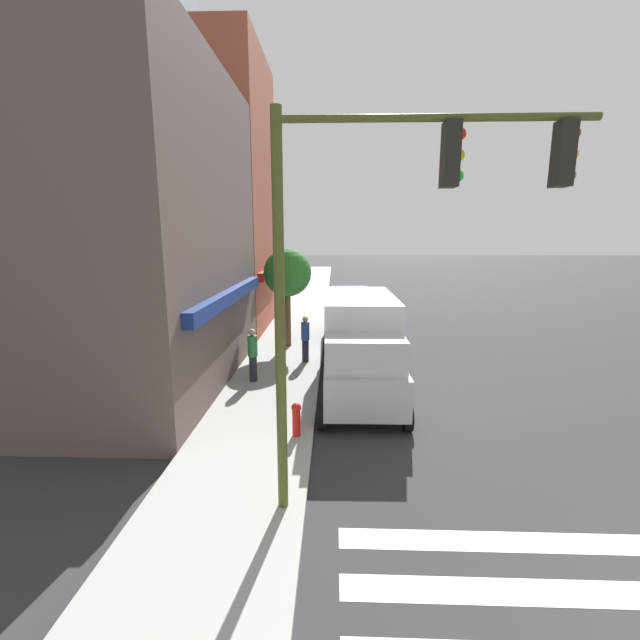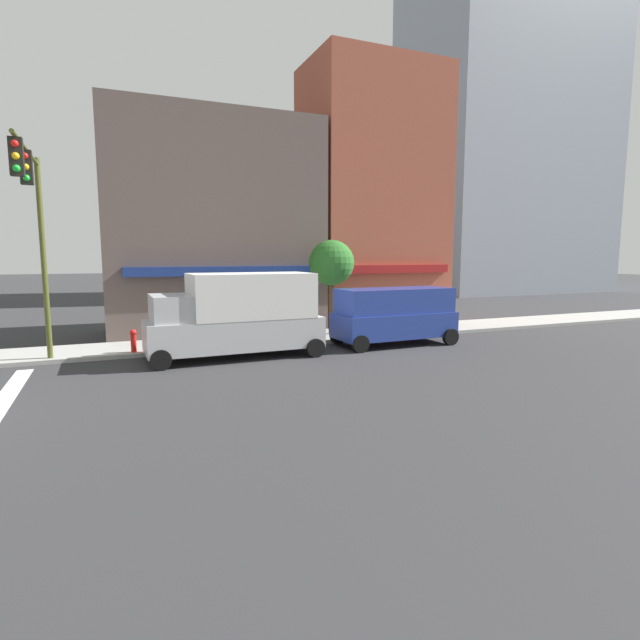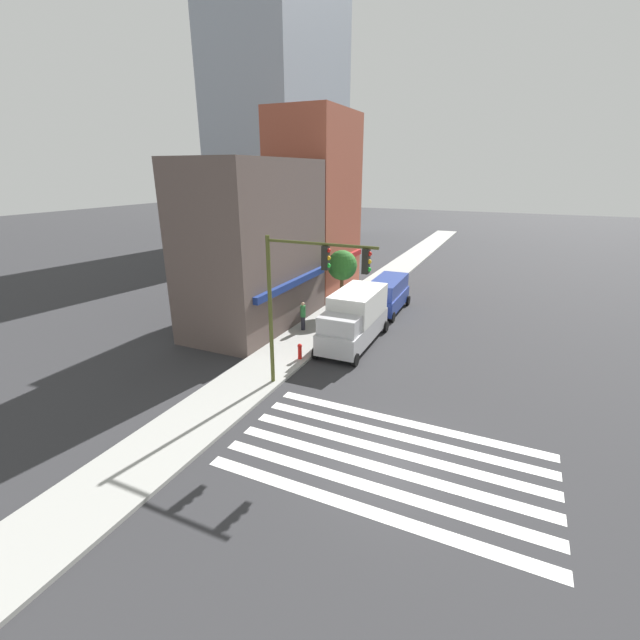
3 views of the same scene
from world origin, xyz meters
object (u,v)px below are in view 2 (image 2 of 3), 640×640
(traffic_signal, at_px, (34,213))
(street_tree, at_px, (331,263))
(box_truck_silver, at_px, (237,314))
(pedestrian_blue_shirt, at_px, (290,318))
(van_blue, at_px, (394,314))
(pedestrian_green_top, at_px, (228,317))
(fire_hydrant, at_px, (133,340))

(traffic_signal, height_order, street_tree, traffic_signal)
(box_truck_silver, distance_m, pedestrian_blue_shirt, 3.34)
(van_blue, xyz_separation_m, pedestrian_green_top, (-6.15, 3.48, -0.21))
(van_blue, distance_m, fire_hydrant, 10.21)
(box_truck_silver, relative_size, street_tree, 1.48)
(van_blue, distance_m, pedestrian_green_top, 7.07)
(traffic_signal, distance_m, street_tree, 11.63)
(pedestrian_blue_shirt, bearing_deg, van_blue, 27.16)
(traffic_signal, xyz_separation_m, van_blue, (12.76, -0.01, -3.66))
(pedestrian_blue_shirt, bearing_deg, street_tree, 74.65)
(van_blue, relative_size, pedestrian_blue_shirt, 2.85)
(pedestrian_blue_shirt, xyz_separation_m, street_tree, (2.29, 0.90, 2.24))
(traffic_signal, relative_size, pedestrian_green_top, 3.88)
(traffic_signal, xyz_separation_m, pedestrian_green_top, (6.61, 3.48, -3.87))
(pedestrian_blue_shirt, bearing_deg, box_truck_silver, -91.67)
(box_truck_silver, bearing_deg, street_tree, 28.49)
(traffic_signal, xyz_separation_m, pedestrian_blue_shirt, (8.88, 1.89, -3.87))
(van_blue, height_order, fire_hydrant, van_blue)
(van_blue, xyz_separation_m, pedestrian_blue_shirt, (-3.89, 1.90, -0.21))
(van_blue, bearing_deg, box_truck_silver, 178.65)
(fire_hydrant, height_order, street_tree, street_tree)
(box_truck_silver, bearing_deg, pedestrian_green_top, 82.18)
(box_truck_silver, bearing_deg, traffic_signal, 179.12)
(traffic_signal, height_order, box_truck_silver, traffic_signal)
(van_blue, height_order, street_tree, street_tree)
(box_truck_silver, height_order, street_tree, street_tree)
(traffic_signal, distance_m, box_truck_silver, 7.03)
(traffic_signal, height_order, pedestrian_green_top, traffic_signal)
(box_truck_silver, xyz_separation_m, pedestrian_blue_shirt, (2.69, 1.90, -0.51))
(pedestrian_green_top, distance_m, pedestrian_blue_shirt, 2.77)
(pedestrian_blue_shirt, relative_size, street_tree, 0.42)
(street_tree, bearing_deg, fire_hydrant, -172.59)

